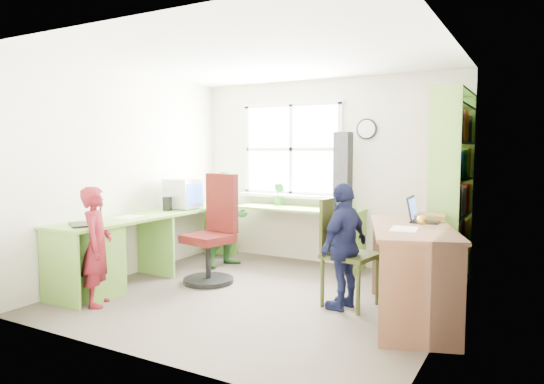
# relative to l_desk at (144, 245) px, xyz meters

# --- Properties ---
(room) EXTENTS (3.64, 3.44, 2.44)m
(room) POSITION_rel_l_desk_xyz_m (1.32, 0.38, 0.76)
(room) COLOR #4B443B
(room) RESTS_ON ground
(l_desk) EXTENTS (2.38, 2.95, 0.75)m
(l_desk) POSITION_rel_l_desk_xyz_m (0.00, 0.00, 0.00)
(l_desk) COLOR #7DB849
(l_desk) RESTS_ON ground
(right_desk) EXTENTS (1.10, 1.58, 0.83)m
(right_desk) POSITION_rel_l_desk_xyz_m (2.81, 0.35, 0.15)
(right_desk) COLOR brown
(right_desk) RESTS_ON ground
(bookshelf) EXTENTS (0.30, 1.02, 2.10)m
(bookshelf) POSITION_rel_l_desk_xyz_m (2.96, 1.47, 0.55)
(bookshelf) COLOR #7DB849
(bookshelf) RESTS_ON ground
(swivel_chair) EXTENTS (0.66, 0.66, 1.22)m
(swivel_chair) POSITION_rel_l_desk_xyz_m (0.57, 0.50, 0.07)
(swivel_chair) COLOR black
(swivel_chair) RESTS_ON ground
(wooden_chair) EXTENTS (0.51, 0.51, 1.03)m
(wooden_chair) POSITION_rel_l_desk_xyz_m (2.14, 0.44, 0.10)
(wooden_chair) COLOR #2F3612
(wooden_chair) RESTS_ON ground
(crt_monitor) EXTENTS (0.39, 0.35, 0.38)m
(crt_monitor) POSITION_rel_l_desk_xyz_m (-0.16, 0.86, 0.49)
(crt_monitor) COLOR silver
(crt_monitor) RESTS_ON l_desk
(laptop_left) EXTENTS (0.43, 0.41, 0.23)m
(laptop_left) POSITION_rel_l_desk_xyz_m (-0.12, -0.63, 0.35)
(laptop_left) COLOR black
(laptop_left) RESTS_ON l_desk
(laptop_right) EXTENTS (0.30, 0.35, 0.23)m
(laptop_right) POSITION_rel_l_desk_xyz_m (2.81, 0.67, 0.43)
(laptop_right) COLOR black
(laptop_right) RESTS_ON right_desk
(speaker_a) EXTENTS (0.11, 0.11, 0.17)m
(speaker_a) POSITION_rel_l_desk_xyz_m (-0.20, 0.61, 0.38)
(speaker_a) COLOR black
(speaker_a) RESTS_ON l_desk
(speaker_b) EXTENTS (0.09, 0.09, 0.16)m
(speaker_b) POSITION_rel_l_desk_xyz_m (-0.17, 1.16, 0.38)
(speaker_b) COLOR black
(speaker_b) RESTS_ON l_desk
(cd_tower) EXTENTS (0.20, 0.18, 0.96)m
(cd_tower) POSITION_rel_l_desk_xyz_m (1.62, 1.78, 0.77)
(cd_tower) COLOR black
(cd_tower) RESTS_ON l_desk
(game_box) EXTENTS (0.34, 0.34, 0.06)m
(game_box) POSITION_rel_l_desk_xyz_m (2.86, 0.77, 0.40)
(game_box) COLOR red
(game_box) RESTS_ON right_desk
(paper_a) EXTENTS (0.28, 0.35, 0.00)m
(paper_a) POSITION_rel_l_desk_xyz_m (-0.20, -0.04, 0.30)
(paper_a) COLOR silver
(paper_a) RESTS_ON l_desk
(paper_b) EXTENTS (0.25, 0.33, 0.00)m
(paper_b) POSITION_rel_l_desk_xyz_m (2.79, 0.15, 0.38)
(paper_b) COLOR silver
(paper_b) RESTS_ON right_desk
(potted_plant) EXTENTS (0.20, 0.18, 0.30)m
(potted_plant) POSITION_rel_l_desk_xyz_m (0.72, 1.79, 0.45)
(potted_plant) COLOR #2A6A35
(potted_plant) RESTS_ON l_desk
(person_red) EXTENTS (0.46, 0.50, 1.15)m
(person_red) POSITION_rel_l_desk_xyz_m (0.09, -0.73, 0.12)
(person_red) COLOR maroon
(person_red) RESTS_ON ground
(person_green) EXTENTS (0.60, 0.69, 1.21)m
(person_green) POSITION_rel_l_desk_xyz_m (0.30, 1.20, 0.15)
(person_green) COLOR #2C6A2A
(person_green) RESTS_ON ground
(person_navy) EXTENTS (0.42, 0.74, 1.19)m
(person_navy) POSITION_rel_l_desk_xyz_m (2.19, 0.34, 0.14)
(person_navy) COLOR #13173B
(person_navy) RESTS_ON ground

